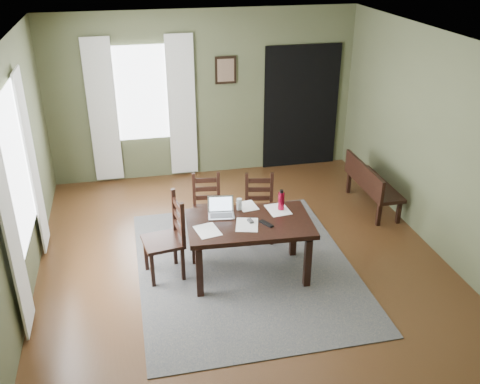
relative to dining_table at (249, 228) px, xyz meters
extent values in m
cube|color=#492C16|center=(-0.01, 0.14, -0.65)|extent=(5.00, 6.00, 0.01)
cube|color=#515839|center=(-0.01, 3.14, 0.71)|extent=(5.00, 0.02, 2.70)
cube|color=#515839|center=(-0.01, -2.86, 0.71)|extent=(5.00, 0.02, 2.70)
cube|color=#515839|center=(-2.51, 0.14, 0.71)|extent=(0.02, 6.00, 2.70)
cube|color=#515839|center=(2.49, 0.14, 0.71)|extent=(0.02, 6.00, 2.70)
cube|color=white|center=(-0.01, 0.14, 2.06)|extent=(5.00, 6.00, 0.02)
cube|color=#474747|center=(-0.01, 0.14, -0.64)|extent=(2.60, 3.20, 0.01)
cube|color=black|center=(0.00, 0.00, 0.06)|extent=(1.49, 0.95, 0.06)
cube|color=black|center=(0.00, 0.00, 0.01)|extent=(1.32, 0.78, 0.05)
cube|color=black|center=(-0.64, -0.30, -0.32)|extent=(0.08, 0.08, 0.61)
cube|color=black|center=(-0.60, 0.37, -0.32)|extent=(0.08, 0.08, 0.61)
cube|color=black|center=(0.60, -0.37, -0.32)|extent=(0.08, 0.08, 0.61)
cube|color=black|center=(0.64, 0.30, -0.32)|extent=(0.08, 0.08, 0.61)
cube|color=black|center=(-1.00, 0.20, -0.17)|extent=(0.51, 0.51, 0.04)
cube|color=black|center=(-1.20, 0.35, -0.41)|extent=(0.05, 0.05, 0.44)
cube|color=black|center=(-0.85, 0.40, -0.41)|extent=(0.05, 0.05, 0.44)
cube|color=black|center=(-1.15, -0.01, -0.41)|extent=(0.05, 0.05, 0.44)
cube|color=black|center=(-0.79, 0.05, -0.41)|extent=(0.05, 0.05, 0.44)
cube|color=black|center=(-0.83, 0.42, 0.12)|extent=(0.05, 0.05, 0.56)
cube|color=black|center=(-0.77, 0.04, 0.12)|extent=(0.05, 0.05, 0.56)
cube|color=black|center=(-0.80, 0.23, -0.03)|extent=(0.08, 0.33, 0.07)
cube|color=black|center=(-0.80, 0.23, 0.12)|extent=(0.08, 0.33, 0.07)
cube|color=black|center=(-0.80, 0.23, 0.27)|extent=(0.08, 0.33, 0.07)
cube|color=black|center=(-0.35, 0.96, -0.24)|extent=(0.42, 0.42, 0.04)
cube|color=black|center=(-0.52, 0.82, -0.44)|extent=(0.04, 0.04, 0.37)
cube|color=black|center=(-0.48, 1.13, -0.44)|extent=(0.04, 0.04, 0.37)
cube|color=black|center=(-0.21, 0.79, -0.44)|extent=(0.04, 0.04, 0.37)
cube|color=black|center=(-0.18, 1.10, -0.44)|extent=(0.04, 0.04, 0.37)
cube|color=black|center=(-0.49, 1.15, 0.01)|extent=(0.05, 0.05, 0.47)
cube|color=black|center=(-0.16, 1.11, 0.01)|extent=(0.05, 0.05, 0.47)
cube|color=black|center=(-0.33, 1.13, -0.12)|extent=(0.28, 0.05, 0.06)
cube|color=black|center=(-0.33, 1.13, 0.01)|extent=(0.28, 0.05, 0.06)
cube|color=black|center=(-0.33, 1.13, 0.13)|extent=(0.28, 0.05, 0.06)
cube|color=black|center=(0.32, 0.77, -0.23)|extent=(0.46, 0.46, 0.04)
cube|color=black|center=(0.14, 0.65, -0.44)|extent=(0.04, 0.04, 0.38)
cube|color=black|center=(0.20, 0.95, -0.44)|extent=(0.04, 0.04, 0.38)
cube|color=black|center=(0.45, 0.59, -0.44)|extent=(0.04, 0.04, 0.38)
cube|color=black|center=(0.51, 0.89, -0.44)|extent=(0.04, 0.04, 0.38)
cube|color=black|center=(0.19, 0.97, 0.02)|extent=(0.05, 0.05, 0.48)
cube|color=black|center=(0.52, 0.91, 0.02)|extent=(0.05, 0.05, 0.48)
cube|color=black|center=(0.36, 0.94, -0.11)|extent=(0.29, 0.08, 0.06)
cube|color=black|center=(0.36, 0.94, 0.02)|extent=(0.29, 0.08, 0.06)
cube|color=black|center=(0.36, 0.94, 0.15)|extent=(0.29, 0.08, 0.06)
cube|color=black|center=(2.21, 1.31, -0.27)|extent=(0.40, 1.25, 0.05)
cube|color=black|center=(2.36, 0.77, -0.47)|extent=(0.05, 0.05, 0.35)
cube|color=black|center=(2.05, 0.77, -0.47)|extent=(0.05, 0.05, 0.35)
cube|color=black|center=(2.36, 1.85, -0.47)|extent=(0.05, 0.05, 0.35)
cube|color=black|center=(2.05, 1.85, -0.47)|extent=(0.05, 0.05, 0.35)
cube|color=black|center=(2.03, 1.31, -0.09)|extent=(0.04, 1.25, 0.30)
cube|color=#B7B7BC|center=(-0.30, 0.19, 0.10)|extent=(0.33, 0.25, 0.02)
cube|color=#B7B7BC|center=(-0.28, 0.30, 0.20)|extent=(0.31, 0.09, 0.20)
cube|color=silver|center=(-0.28, 0.29, 0.20)|extent=(0.27, 0.07, 0.16)
cube|color=#3F3F42|center=(-0.30, 0.18, 0.11)|extent=(0.27, 0.16, 0.00)
cube|color=#3F3F42|center=(0.01, -0.02, 0.10)|extent=(0.07, 0.09, 0.03)
cube|color=black|center=(0.17, -0.11, 0.10)|extent=(0.14, 0.19, 0.02)
cylinder|color=silver|center=(-0.05, 0.32, 0.16)|extent=(0.06, 0.06, 0.14)
cylinder|color=#A80C2C|center=(0.44, 0.21, 0.20)|extent=(0.09, 0.09, 0.22)
cylinder|color=black|center=(0.44, 0.21, 0.33)|extent=(0.06, 0.06, 0.04)
cube|color=white|center=(-0.51, -0.10, 0.09)|extent=(0.30, 0.36, 0.00)
cube|color=white|center=(0.07, 0.38, 0.09)|extent=(0.24, 0.30, 0.00)
cube|color=white|center=(0.40, 0.21, 0.09)|extent=(0.28, 0.35, 0.00)
cube|color=white|center=(-0.05, -0.07, 0.09)|extent=(0.32, 0.38, 0.00)
cube|color=white|center=(-2.48, 0.34, 0.81)|extent=(0.01, 1.30, 1.70)
cube|color=white|center=(-1.01, 3.11, 0.81)|extent=(1.00, 0.01, 1.50)
cube|color=silver|center=(-2.45, -0.48, 0.56)|extent=(0.03, 0.48, 2.30)
cube|color=silver|center=(-2.45, 1.16, 0.56)|extent=(0.03, 0.48, 2.30)
cube|color=silver|center=(-1.63, 3.08, 0.56)|extent=(0.44, 0.03, 2.30)
cube|color=silver|center=(-0.39, 3.08, 0.56)|extent=(0.44, 0.03, 2.30)
cube|color=black|center=(0.34, 3.11, 1.11)|extent=(0.34, 0.03, 0.44)
cube|color=brown|center=(0.34, 3.10, 1.11)|extent=(0.27, 0.01, 0.36)
cube|color=black|center=(1.64, 3.11, 0.41)|extent=(1.30, 0.03, 2.10)
camera|label=1|loc=(-1.26, -5.24, 3.12)|focal=40.00mm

